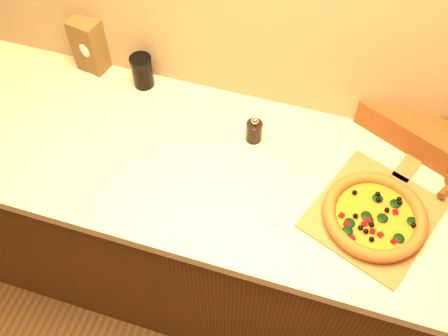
% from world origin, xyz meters
% --- Properties ---
extents(cabinet, '(2.80, 0.65, 0.86)m').
position_xyz_m(cabinet, '(0.00, 1.43, 0.43)').
color(cabinet, '#44200E').
rests_on(cabinet, ground).
extents(countertop, '(2.84, 0.68, 0.04)m').
position_xyz_m(countertop, '(0.00, 1.43, 0.88)').
color(countertop, beige).
rests_on(countertop, cabinet).
extents(pizza_peel, '(0.44, 0.53, 0.01)m').
position_xyz_m(pizza_peel, '(0.45, 1.40, 0.90)').
color(pizza_peel, olive).
rests_on(pizza_peel, countertop).
extents(pizza, '(0.31, 0.31, 0.04)m').
position_xyz_m(pizza, '(0.45, 1.36, 0.93)').
color(pizza, '#C17F30').
rests_on(pizza, pizza_peel).
extents(pepper_grinder, '(0.05, 0.05, 0.10)m').
position_xyz_m(pepper_grinder, '(0.03, 1.56, 0.94)').
color(pepper_grinder, black).
rests_on(pepper_grinder, countertop).
extents(bread_bag, '(0.38, 0.27, 0.10)m').
position_xyz_m(bread_bag, '(0.53, 1.71, 0.95)').
color(bread_bag, '#672F13').
rests_on(bread_bag, countertop).
extents(wine_glass, '(0.06, 0.06, 0.15)m').
position_xyz_m(wine_glass, '(-0.63, 1.70, 1.01)').
color(wine_glass, silver).
rests_on(wine_glass, countertop).
extents(paper_bag, '(0.12, 0.10, 0.21)m').
position_xyz_m(paper_bag, '(-0.64, 1.73, 1.00)').
color(paper_bag, brown).
rests_on(paper_bag, countertop).
extents(dark_jar, '(0.08, 0.08, 0.12)m').
position_xyz_m(dark_jar, '(-0.42, 1.69, 0.96)').
color(dark_jar, black).
rests_on(dark_jar, countertop).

